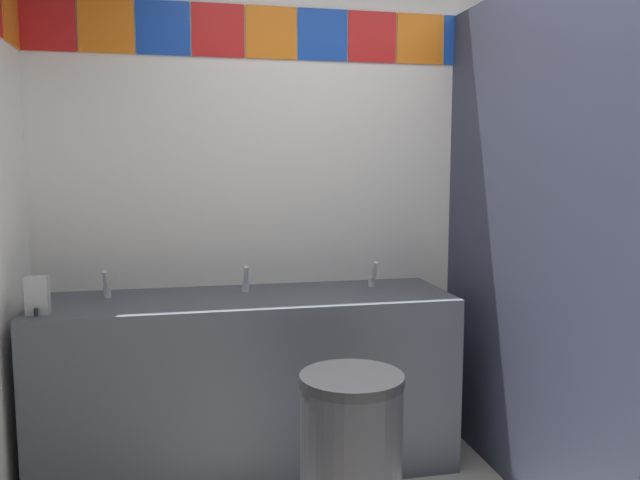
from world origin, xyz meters
TOP-DOWN VIEW (x-y plane):
  - wall_back at (-0.00, 1.56)m, footprint 3.69×0.09m
  - vanity_counter at (-0.82, 1.23)m, footprint 1.94×0.60m
  - faucet_left at (-1.47, 1.32)m, footprint 0.04×0.10m
  - faucet_center at (-0.82, 1.32)m, footprint 0.04×0.10m
  - faucet_right at (-0.18, 1.32)m, footprint 0.04×0.10m
  - soap_dispenser at (-1.72, 1.05)m, footprint 0.09×0.09m
  - stall_divider at (0.50, 0.48)m, footprint 0.92×1.57m
  - toilet at (0.97, 1.13)m, footprint 0.39×0.49m
  - trash_bin at (-0.51, 0.48)m, footprint 0.40×0.40m

SIDE VIEW (x-z plane):
  - toilet at x=0.97m, z-range -0.07..0.67m
  - trash_bin at x=-0.51m, z-range 0.00..0.68m
  - vanity_counter at x=-0.82m, z-range 0.01..0.86m
  - faucet_left at x=-1.47m, z-range 0.82..0.96m
  - faucet_center at x=-0.82m, z-range 0.82..0.96m
  - faucet_right at x=-0.18m, z-range 0.82..0.96m
  - soap_dispenser at x=-1.72m, z-range 0.84..1.00m
  - stall_divider at x=0.50m, z-range 0.00..2.25m
  - wall_back at x=0.00m, z-range 0.01..2.89m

